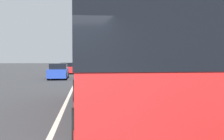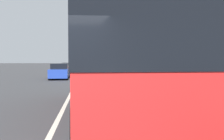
{
  "view_description": "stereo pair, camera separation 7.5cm",
  "coord_description": "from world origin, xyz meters",
  "px_view_note": "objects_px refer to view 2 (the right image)",
  "views": [
    {
      "loc": [
        -3.74,
        -0.91,
        1.98
      ],
      "look_at": [
        6.27,
        -1.84,
        1.55
      ],
      "focal_mm": 44.54,
      "sensor_mm": 36.0,
      "label": 1
    },
    {
      "loc": [
        -3.75,
        -0.98,
        1.98
      ],
      "look_at": [
        6.27,
        -1.84,
        1.55
      ],
      "focal_mm": 44.54,
      "sensor_mm": 36.0,
      "label": 2
    }
  ],
  "objects_px": {
    "car_ahead_same_lane": "(69,68)",
    "utility_pole": "(167,35)",
    "car_behind_bus": "(60,72)",
    "roadside_tree_mid_block": "(193,3)",
    "car_far_distant": "(91,66)",
    "coach_bus": "(113,60)",
    "car_oncoming": "(97,67)"
  },
  "relations": [
    {
      "from": "utility_pole",
      "to": "roadside_tree_mid_block",
      "type": "bearing_deg",
      "value": -164.61
    },
    {
      "from": "utility_pole",
      "to": "car_oncoming",
      "type": "bearing_deg",
      "value": 9.5
    },
    {
      "from": "car_ahead_same_lane",
      "to": "utility_pole",
      "type": "bearing_deg",
      "value": 24.41
    },
    {
      "from": "utility_pole",
      "to": "car_ahead_same_lane",
      "type": "bearing_deg",
      "value": 21.98
    },
    {
      "from": "car_ahead_same_lane",
      "to": "car_oncoming",
      "type": "xyz_separation_m",
      "value": [
        3.99,
        -3.73,
        0.02
      ]
    },
    {
      "from": "car_behind_bus",
      "to": "car_ahead_same_lane",
      "type": "relative_size",
      "value": 1.08
    },
    {
      "from": "roadside_tree_mid_block",
      "to": "utility_pole",
      "type": "bearing_deg",
      "value": 15.39
    },
    {
      "from": "coach_bus",
      "to": "car_ahead_same_lane",
      "type": "bearing_deg",
      "value": 4.34
    },
    {
      "from": "car_ahead_same_lane",
      "to": "car_oncoming",
      "type": "distance_m",
      "value": 5.46
    },
    {
      "from": "car_behind_bus",
      "to": "car_far_distant",
      "type": "xyz_separation_m",
      "value": [
        22.03,
        -3.28,
        -0.0
      ]
    },
    {
      "from": "coach_bus",
      "to": "roadside_tree_mid_block",
      "type": "xyz_separation_m",
      "value": [
        5.86,
        -4.94,
        3.07
      ]
    },
    {
      "from": "utility_pole",
      "to": "car_behind_bus",
      "type": "bearing_deg",
      "value": 39.4
    },
    {
      "from": "car_behind_bus",
      "to": "car_oncoming",
      "type": "height_order",
      "value": "same"
    },
    {
      "from": "car_oncoming",
      "to": "roadside_tree_mid_block",
      "type": "bearing_deg",
      "value": -169.38
    },
    {
      "from": "car_oncoming",
      "to": "coach_bus",
      "type": "bearing_deg",
      "value": 179.66
    },
    {
      "from": "car_far_distant",
      "to": "roadside_tree_mid_block",
      "type": "distance_m",
      "value": 34.73
    },
    {
      "from": "car_behind_bus",
      "to": "car_far_distant",
      "type": "relative_size",
      "value": 1.12
    },
    {
      "from": "car_behind_bus",
      "to": "roadside_tree_mid_block",
      "type": "bearing_deg",
      "value": 34.36
    },
    {
      "from": "car_behind_bus",
      "to": "utility_pole",
      "type": "relative_size",
      "value": 0.68
    },
    {
      "from": "car_oncoming",
      "to": "car_far_distant",
      "type": "height_order",
      "value": "car_oncoming"
    },
    {
      "from": "car_ahead_same_lane",
      "to": "roadside_tree_mid_block",
      "type": "xyz_separation_m",
      "value": [
        -21.13,
        -8.2,
        4.32
      ]
    },
    {
      "from": "coach_bus",
      "to": "roadside_tree_mid_block",
      "type": "relative_size",
      "value": 1.76
    },
    {
      "from": "coach_bus",
      "to": "car_far_distant",
      "type": "relative_size",
      "value": 2.74
    },
    {
      "from": "car_oncoming",
      "to": "roadside_tree_mid_block",
      "type": "xyz_separation_m",
      "value": [
        -25.12,
        -4.48,
        4.31
      ]
    },
    {
      "from": "car_ahead_same_lane",
      "to": "utility_pole",
      "type": "distance_m",
      "value": 20.25
    },
    {
      "from": "car_far_distant",
      "to": "roadside_tree_mid_block",
      "type": "bearing_deg",
      "value": -168.83
    },
    {
      "from": "car_far_distant",
      "to": "car_behind_bus",
      "type": "bearing_deg",
      "value": 173.98
    },
    {
      "from": "coach_bus",
      "to": "car_oncoming",
      "type": "distance_m",
      "value": 31.01
    },
    {
      "from": "car_ahead_same_lane",
      "to": "car_far_distant",
      "type": "distance_m",
      "value": 13.28
    },
    {
      "from": "car_behind_bus",
      "to": "roadside_tree_mid_block",
      "type": "xyz_separation_m",
      "value": [
        -12.03,
        -8.51,
        4.31
      ]
    },
    {
      "from": "coach_bus",
      "to": "car_far_distant",
      "type": "height_order",
      "value": "coach_bus"
    },
    {
      "from": "coach_bus",
      "to": "car_ahead_same_lane",
      "type": "distance_m",
      "value": 27.21
    }
  ]
}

